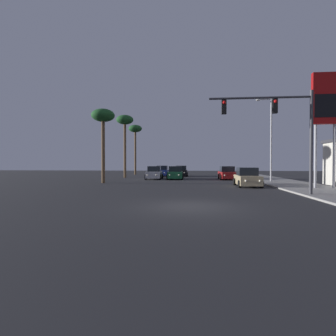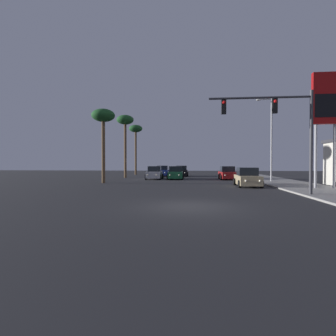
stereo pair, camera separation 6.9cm
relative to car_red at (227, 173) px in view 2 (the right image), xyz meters
name	(u,v)px [view 2 (the right image)]	position (x,y,z in m)	size (l,w,h in m)	color
ground_plane	(190,206)	(-4.56, -21.28, -0.76)	(120.00, 120.00, 0.00)	#28282B
sidewalk_right	(307,188)	(4.94, -11.28, -0.70)	(5.00, 60.00, 0.12)	gray
car_red	(227,173)	(0.00, 0.00, 0.00)	(2.04, 4.34, 1.68)	maroon
car_tan	(247,178)	(0.45, -9.90, 0.00)	(2.04, 4.33, 1.68)	tan
car_blue	(163,171)	(-9.16, 7.90, 0.00)	(2.04, 4.31, 1.68)	navy
car_silver	(155,173)	(-9.35, 0.07, 0.00)	(2.04, 4.34, 1.68)	#B7B7BC
car_black	(182,171)	(-6.14, 7.87, 0.00)	(2.04, 4.32, 1.68)	black
car_green	(176,173)	(-6.59, 0.06, 0.00)	(2.04, 4.34, 1.68)	#195933
traffic_light_mast	(282,122)	(1.18, -16.61, 3.92)	(6.44, 0.36, 6.50)	#38383D
street_lamp	(270,135)	(3.94, -4.52, 4.36)	(1.74, 0.24, 9.00)	#99999E
gas_station_sign	(326,105)	(5.90, -12.22, 5.86)	(2.00, 0.42, 9.00)	#99999E
palm_tree_near	(103,119)	(-13.65, -7.28, 5.89)	(2.40, 2.40, 7.69)	brown
palm_tree_far	(136,131)	(-14.62, 12.72, 7.03)	(2.40, 2.40, 8.97)	brown
palm_tree_mid	(125,123)	(-13.94, 2.72, 6.96)	(2.40, 2.40, 8.89)	brown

